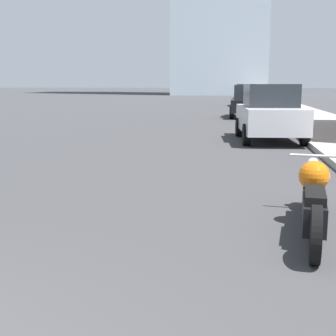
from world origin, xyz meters
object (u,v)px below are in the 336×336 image
(parked_car_silver, at_px, (270,113))
(parked_car_yellow, at_px, (246,95))
(parked_car_black, at_px, (250,102))
(motorcycle, at_px, (314,198))

(parked_car_silver, distance_m, parked_car_yellow, 22.82)
(parked_car_silver, xyz_separation_m, parked_car_black, (-0.25, 10.17, -0.03))
(motorcycle, height_order, parked_car_yellow, parked_car_yellow)
(parked_car_yellow, bearing_deg, motorcycle, -91.18)
(parked_car_black, bearing_deg, parked_car_yellow, 90.02)
(parked_car_silver, xyz_separation_m, parked_car_yellow, (-0.07, 22.82, 0.02))
(motorcycle, bearing_deg, parked_car_black, 98.32)
(parked_car_black, bearing_deg, motorcycle, -88.88)
(motorcycle, xyz_separation_m, parked_car_yellow, (0.09, 31.76, 0.47))
(motorcycle, relative_size, parked_car_black, 0.66)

